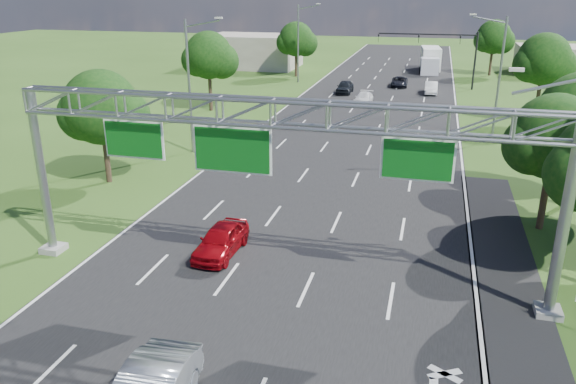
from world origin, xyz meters
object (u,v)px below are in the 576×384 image
(sign_gantry, at_px, (275,128))
(traffic_signal, at_px, (447,47))
(box_truck, at_px, (430,60))
(red_coupe, at_px, (221,240))

(sign_gantry, relative_size, traffic_signal, 1.92)
(box_truck, bearing_deg, sign_gantry, -99.77)
(red_coupe, bearing_deg, traffic_signal, 80.05)
(red_coupe, bearing_deg, sign_gantry, -27.85)
(sign_gantry, xyz_separation_m, box_truck, (5.15, 68.18, -5.23))
(traffic_signal, height_order, box_truck, traffic_signal)
(red_coupe, height_order, box_truck, box_truck)
(red_coupe, bearing_deg, box_truck, 84.33)
(box_truck, bearing_deg, red_coupe, -102.69)
(sign_gantry, distance_m, traffic_signal, 53.51)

